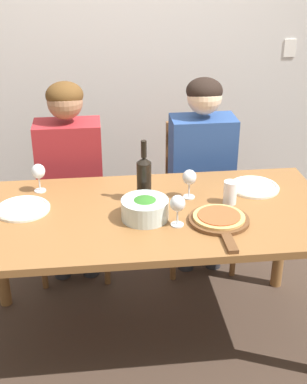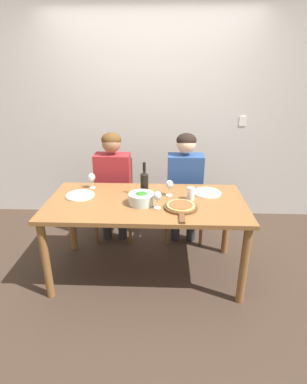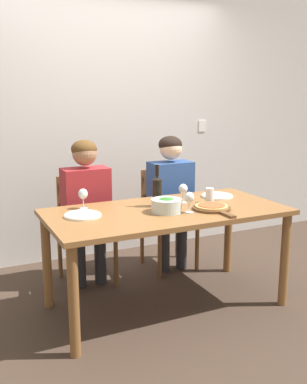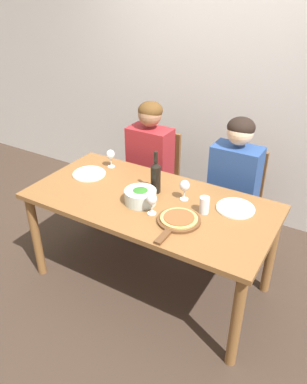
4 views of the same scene
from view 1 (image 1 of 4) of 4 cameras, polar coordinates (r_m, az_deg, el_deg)
name	(u,v)px [view 1 (image 1 of 4)]	position (r m, az deg, el deg)	size (l,w,h in m)	color
ground_plane	(151,335)	(2.99, -0.25, -14.99)	(40.00, 40.00, 0.00)	#3D2D23
back_wall	(128,36)	(3.66, -2.72, 16.33)	(10.00, 0.06, 2.70)	silver
dining_table	(151,228)	(2.61, -0.28, -3.86)	(1.75, 0.86, 0.76)	brown
chair_left	(73,195)	(3.36, -8.62, -0.32)	(0.42, 0.42, 0.90)	brown
chair_right	(197,189)	(3.41, 4.71, 0.34)	(0.42, 0.42, 0.90)	brown
person_woman	(69,165)	(3.16, -8.96, 2.83)	(0.47, 0.51, 1.23)	#28282D
person_man	(202,159)	(3.21, 5.24, 3.48)	(0.47, 0.51, 1.23)	#28282D
wine_bottle	(144,178)	(2.61, -1.02, 1.52)	(0.07, 0.07, 0.32)	black
broccoli_bowl	(145,209)	(2.48, -0.92, -1.80)	(0.22, 0.22, 0.11)	silver
dinner_plate_left	(23,208)	(2.64, -13.77, -1.72)	(0.26, 0.26, 0.02)	silver
dinner_plate_right	(254,187)	(2.83, 10.66, 0.54)	(0.26, 0.26, 0.02)	silver
pizza_on_board	(219,220)	(2.48, 7.04, -2.94)	(0.28, 0.42, 0.04)	brown
wine_glass_left	(38,173)	(2.78, -12.18, 2.03)	(0.07, 0.07, 0.15)	silver
wine_glass_right	(189,179)	(2.65, 3.85, 1.44)	(0.07, 0.07, 0.15)	silver
wine_glass_centre	(178,205)	(2.40, 2.59, -1.38)	(0.07, 0.07, 0.15)	silver
water_tumbler	(230,192)	(2.64, 8.17, -0.05)	(0.07, 0.07, 0.12)	silver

